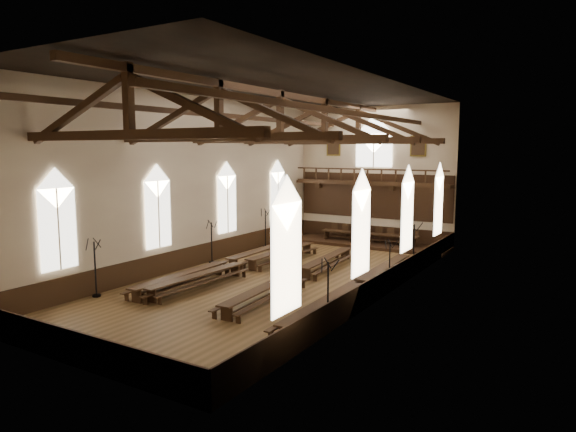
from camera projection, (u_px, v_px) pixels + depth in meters
The scene contains 21 objects.
ground at pixel (280, 278), 27.56m from camera, with size 26.00×26.00×0.00m, color brown.
room_walls at pixel (280, 157), 26.73m from camera, with size 26.00×26.00×26.00m.
wainscot_band at pixel (280, 267), 27.49m from camera, with size 12.00×26.00×1.20m.
side_windows at pixel (280, 209), 27.08m from camera, with size 11.85×19.80×4.50m.
end_window at pixel (374, 145), 37.55m from camera, with size 2.80×0.12×3.80m.
minstrels_gallery at pixel (372, 190), 37.78m from camera, with size 11.80×1.24×3.70m.
portraits at pixel (374, 146), 37.57m from camera, with size 7.75×0.09×1.45m.
roof_trusses at pixel (280, 123), 26.50m from camera, with size 11.70×25.70×2.80m.
refectory_row_a at pixel (225, 263), 28.83m from camera, with size 1.59×14.02×0.71m.
refectory_row_b at pixel (244, 264), 28.62m from camera, with size 1.73×13.98×0.70m.
refectory_row_c at pixel (299, 273), 26.51m from camera, with size 1.87×13.99×0.70m.
refectory_row_d at pixel (358, 285), 24.11m from camera, with size 1.66×14.27×0.73m.
dais at pixel (369, 244), 37.02m from camera, with size 11.40×3.15×0.21m, color #311D0E.
high_table at pixel (369, 235), 36.93m from camera, with size 7.24×1.15×0.68m.
high_chairs at pixel (373, 233), 37.54m from camera, with size 6.83×0.54×1.09m.
candelabrum_left_near at pixel (96, 279), 24.01m from camera, with size 0.77×0.86×2.79m.
candelabrum_left_mid at pixel (212, 250), 31.15m from camera, with size 0.79×0.77×2.64m.
candelabrum_left_far at pixel (266, 236), 36.11m from camera, with size 0.78×0.84×2.77m.
candelabrum_right_near at pixel (328, 305), 20.08m from camera, with size 0.72×0.83×2.70m.
candelabrum_right_mid at pixel (389, 272), 25.90m from camera, with size 0.67×0.73×2.39m.
candelabrum_right_far at pixel (413, 256), 29.15m from camera, with size 0.75×0.87×2.83m.
Camera 1 is at (14.33, -22.76, 6.90)m, focal length 32.00 mm.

